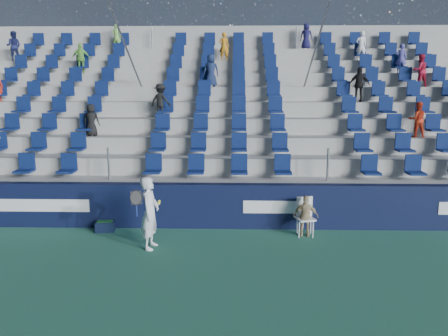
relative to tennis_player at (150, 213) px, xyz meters
name	(u,v)px	position (x,y,z in m)	size (l,w,h in m)	color
ground	(210,278)	(1.50, -1.61, -0.86)	(70.00, 70.00, 0.00)	#307258
sponsor_wall	(217,206)	(1.50, 1.54, -0.26)	(24.00, 0.32, 1.20)	black
grandstand	(222,129)	(1.50, 6.63, 1.27)	(24.00, 8.17, 6.63)	#A9AAA4
tennis_player	(150,213)	(0.00, 0.00, 0.00)	(0.69, 0.67, 1.71)	white
line_judge_chair	(305,213)	(3.77, 1.04, -0.30)	(0.52, 0.53, 0.97)	white
line_judge	(306,216)	(3.77, 0.89, -0.33)	(0.62, 0.26, 1.06)	tan
ball_bin	(105,226)	(-1.42, 1.14, -0.71)	(0.53, 0.38, 0.27)	#0D1732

